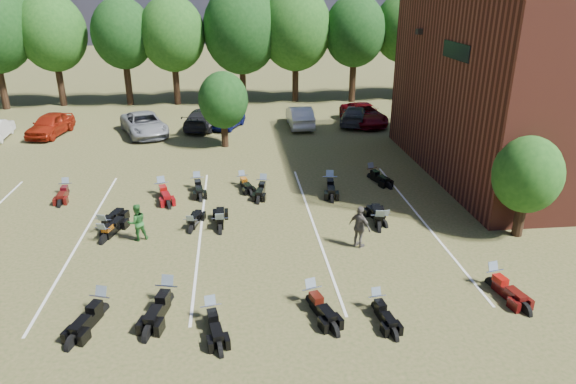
{
  "coord_description": "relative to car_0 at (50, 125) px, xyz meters",
  "views": [
    {
      "loc": [
        -1.37,
        -17.55,
        9.94
      ],
      "look_at": [
        0.96,
        4.0,
        1.2
      ],
      "focal_mm": 32.0,
      "sensor_mm": 36.0,
      "label": 1
    }
  ],
  "objects": [
    {
      "name": "ground",
      "position": [
        14.34,
        -19.54,
        -0.79
      ],
      "size": [
        160.0,
        160.0,
        0.0
      ],
      "primitive_type": "plane",
      "color": "brown",
      "rests_on": "ground"
    },
    {
      "name": "motorcycle_2",
      "position": [
        10.52,
        -22.12,
        -0.79
      ],
      "size": [
        1.37,
        2.62,
        1.4
      ],
      "primitive_type": null,
      "rotation": [
        0.0,
        0.0,
        -0.24
      ],
      "color": "black",
      "rests_on": "ground"
    },
    {
      "name": "motorcycle_11",
      "position": [
        12.19,
        -16.87,
        -0.79
      ],
      "size": [
        0.75,
        2.33,
        1.3
      ],
      "primitive_type": null,
      "rotation": [
        0.0,
        0.0,
        3.14
      ],
      "color": "black",
      "rests_on": "ground"
    },
    {
      "name": "motorcycle_5",
      "position": [
        15.31,
        -22.69,
        -0.79
      ],
      "size": [
        1.35,
        2.4,
        1.27
      ],
      "primitive_type": null,
      "rotation": [
        0.0,
        0.0,
        0.29
      ],
      "color": "black",
      "rests_on": "ground"
    },
    {
      "name": "motorcycle_6",
      "position": [
        21.87,
        -22.28,
        -0.79
      ],
      "size": [
        1.16,
        2.39,
        1.28
      ],
      "primitive_type": null,
      "rotation": [
        0.0,
        0.0,
        0.19
      ],
      "color": "#420A09",
      "rests_on": "ground"
    },
    {
      "name": "motorcycle_9",
      "position": [
        7.23,
        -16.48,
        -0.79
      ],
      "size": [
        1.35,
        2.48,
        1.32
      ],
      "primitive_type": null,
      "rotation": [
        0.0,
        0.0,
        2.88
      ],
      "color": "black",
      "rests_on": "ground"
    },
    {
      "name": "motorcycle_19",
      "position": [
        17.85,
        -12.31,
        -0.79
      ],
      "size": [
        1.05,
        2.49,
        1.34
      ],
      "primitive_type": null,
      "rotation": [
        0.0,
        0.0,
        -0.12
      ],
      "color": "black",
      "rests_on": "ground"
    },
    {
      "name": "motorcycle_13",
      "position": [
        19.1,
        -17.4,
        -0.79
      ],
      "size": [
        1.18,
        2.56,
        1.37
      ],
      "primitive_type": null,
      "rotation": [
        0.0,
        0.0,
        2.98
      ],
      "color": "black",
      "rests_on": "ground"
    },
    {
      "name": "motorcycle_4",
      "position": [
        17.38,
        -23.26,
        -0.79
      ],
      "size": [
        0.87,
        2.06,
        1.11
      ],
      "primitive_type": null,
      "rotation": [
        0.0,
        0.0,
        0.12
      ],
      "color": "black",
      "rests_on": "ground"
    },
    {
      "name": "car_5",
      "position": [
        17.93,
        0.48,
        -0.01
      ],
      "size": [
        1.7,
        4.77,
        1.57
      ],
      "primitive_type": "imported",
      "rotation": [
        0.0,
        0.0,
        3.15
      ],
      "color": "#BABBB5",
      "rests_on": "ground"
    },
    {
      "name": "motorcycle_3",
      "position": [
        12.0,
        -23.28,
        -0.79
      ],
      "size": [
        1.08,
        2.27,
        1.21
      ],
      "primitive_type": null,
      "rotation": [
        0.0,
        0.0,
        0.19
      ],
      "color": "black",
      "rests_on": "ground"
    },
    {
      "name": "young_tree_near_building",
      "position": [
        24.84,
        -18.54,
        1.96
      ],
      "size": [
        2.8,
        2.8,
        4.16
      ],
      "color": "black",
      "rests_on": "ground"
    },
    {
      "name": "motorcycle_12",
      "position": [
        19.43,
        -17.04,
        -0.79
      ],
      "size": [
        1.15,
        2.12,
        1.13
      ],
      "primitive_type": null,
      "rotation": [
        0.0,
        0.0,
        3.41
      ],
      "color": "black",
      "rests_on": "ground"
    },
    {
      "name": "young_tree_midfield",
      "position": [
        12.34,
        -4.04,
        2.3
      ],
      "size": [
        3.2,
        3.2,
        4.7
      ],
      "color": "black",
      "rests_on": "ground"
    },
    {
      "name": "car_3",
      "position": [
        10.74,
        0.82,
        -0.05
      ],
      "size": [
        3.21,
        5.44,
        1.48
      ],
      "primitive_type": "imported",
      "rotation": [
        0.0,
        0.0,
        2.91
      ],
      "color": "black",
      "rests_on": "ground"
    },
    {
      "name": "motorcycle_14",
      "position": [
        4.29,
        -11.65,
        -0.79
      ],
      "size": [
        0.83,
        2.19,
        1.2
      ],
      "primitive_type": null,
      "rotation": [
        0.0,
        0.0,
        0.07
      ],
      "color": "#450B09",
      "rests_on": "ground"
    },
    {
      "name": "parking_lines",
      "position": [
        11.34,
        -16.54,
        -0.78
      ],
      "size": [
        20.1,
        14.0,
        0.01
      ],
      "color": "silver",
      "rests_on": "ground"
    },
    {
      "name": "person_green",
      "position": [
        8.8,
        -17.24,
        0.01
      ],
      "size": [
        0.96,
        0.87,
        1.61
      ],
      "primitive_type": "imported",
      "rotation": [
        0.0,
        0.0,
        3.55
      ],
      "color": "#235D24",
      "rests_on": "ground"
    },
    {
      "name": "car_4",
      "position": [
        12.57,
        0.79,
        -0.15
      ],
      "size": [
        2.91,
        4.03,
        1.27
      ],
      "primitive_type": "imported",
      "rotation": [
        0.0,
        0.0,
        -0.42
      ],
      "color": "#0B1150",
      "rests_on": "ground"
    },
    {
      "name": "motorcycle_8",
      "position": [
        7.38,
        -17.29,
        -0.79
      ],
      "size": [
        1.33,
        2.37,
        1.26
      ],
      "primitive_type": null,
      "rotation": [
        0.0,
        0.0,
        2.85
      ],
      "color": "black",
      "rests_on": "ground"
    },
    {
      "name": "car_7",
      "position": [
        22.24,
        0.79,
        -0.09
      ],
      "size": [
        3.41,
        5.19,
        1.4
      ],
      "primitive_type": "imported",
      "rotation": [
        0.0,
        0.0,
        2.81
      ],
      "color": "#333338",
      "rests_on": "ground"
    },
    {
      "name": "motorcycle_16",
      "position": [
        10.93,
        -11.59,
        -0.79
      ],
      "size": [
        1.03,
        2.34,
        1.26
      ],
      "primitive_type": null,
      "rotation": [
        0.0,
        0.0,
        0.14
      ],
      "color": "black",
      "rests_on": "ground"
    },
    {
      "name": "car_2",
      "position": [
        6.59,
        -0.51,
        -0.02
      ],
      "size": [
        4.36,
        6.11,
        1.55
      ],
      "primitive_type": "imported",
      "rotation": [
        0.0,
        0.0,
        0.36
      ],
      "color": "gray",
      "rests_on": "ground"
    },
    {
      "name": "motorcycle_1",
      "position": [
        8.44,
        -22.46,
        -0.79
      ],
      "size": [
        1.43,
        2.46,
        1.31
      ],
      "primitive_type": null,
      "rotation": [
        0.0,
        0.0,
        -0.31
      ],
      "color": "black",
      "rests_on": "ground"
    },
    {
      "name": "motorcycle_10",
      "position": [
        10.94,
        -16.7,
        -0.79
      ],
      "size": [
        1.03,
        2.12,
        1.13
      ],
      "primitive_type": null,
      "rotation": [
        0.0,
        0.0,
        2.94
      ],
      "color": "black",
      "rests_on": "ground"
    },
    {
      "name": "tree_line",
      "position": [
        13.34,
        9.46,
        5.52
      ],
      "size": [
        56.0,
        6.0,
        9.79
      ],
      "color": "black",
      "rests_on": "ground"
    },
    {
      "name": "motorcycle_18",
      "position": [
        14.35,
        -12.24,
        -0.79
      ],
      "size": [
        1.15,
        2.31,
        1.23
      ],
      "primitive_type": null,
      "rotation": [
        0.0,
        0.0,
        -0.21
      ],
      "color": "black",
      "rests_on": "ground"
    },
    {
      "name": "motorcycle_17",
      "position": [
        13.29,
        -11.39,
        -0.79
      ],
      "size": [
        1.14,
        2.13,
        1.13
      ],
      "primitive_type": null,
      "rotation": [
        0.0,
        0.0,
        0.26
      ],
      "color": "black",
      "rests_on": "ground"
    },
    {
      "name": "car_0",
      "position": [
        0.0,
        0.0,
        0.0
      ],
      "size": [
        2.64,
        4.88,
        1.58
      ],
      "primitive_type": "imported",
      "rotation": [
        0.0,
        0.0,
        -0.17
      ],
      "color": "maroon",
      "rests_on": "ground"
    },
    {
      "name": "motorcycle_20",
      "position": [
        20.41,
        -11.08,
        -0.79
      ],
      "size": [
        1.4,
        2.32,
        1.23
      ],
      "primitive_type": null,
      "rotation": [
        0.0,
        0.0,
        0.34
      ],
      "color": "black",
      "rests_on": "ground"
    },
    {
      "name": "motorcycle_15",
      "position": [
        9.18,
        -12.27,
        -0.79
      ],
      "size": [
        1.4,
        2.51,
        1.33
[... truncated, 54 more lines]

